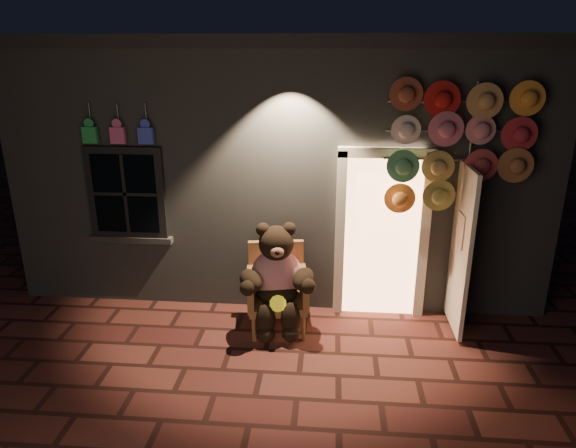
# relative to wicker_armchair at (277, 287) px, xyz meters

# --- Properties ---
(ground) EXTENTS (60.00, 60.00, 0.00)m
(ground) POSITION_rel_wicker_armchair_xyz_m (-0.07, -1.01, -0.52)
(ground) COLOR brown
(ground) RESTS_ON ground
(shop_building) EXTENTS (7.30, 5.95, 3.51)m
(shop_building) POSITION_rel_wicker_armchair_xyz_m (-0.07, 2.98, 1.21)
(shop_building) COLOR slate
(shop_building) RESTS_ON ground
(wicker_armchair) EXTENTS (0.81, 0.75, 1.05)m
(wicker_armchair) POSITION_rel_wicker_armchair_xyz_m (0.00, 0.00, 0.00)
(wicker_armchair) COLOR olive
(wicker_armchair) RESTS_ON ground
(teddy_bear) EXTENTS (0.97, 0.82, 1.35)m
(teddy_bear) POSITION_rel_wicker_armchair_xyz_m (0.01, -0.13, 0.18)
(teddy_bear) COLOR #B41328
(teddy_bear) RESTS_ON ground
(hat_rack) EXTENTS (1.69, 0.22, 2.98)m
(hat_rack) POSITION_rel_wicker_armchair_xyz_m (2.02, 0.27, 1.76)
(hat_rack) COLOR #59595E
(hat_rack) RESTS_ON ground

